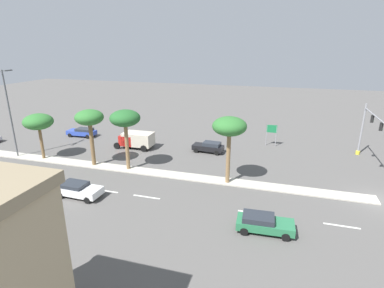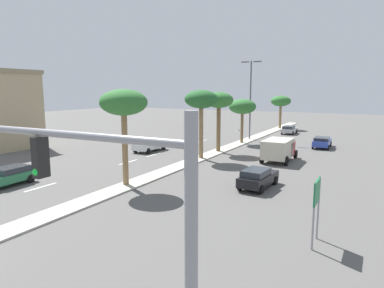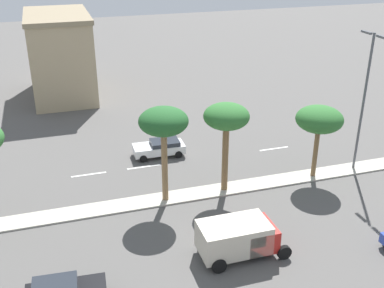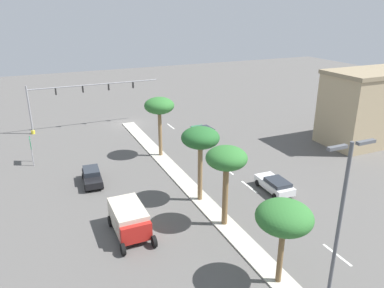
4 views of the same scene
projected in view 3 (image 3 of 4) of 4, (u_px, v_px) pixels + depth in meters
name	position (u px, v px, depth m)	size (l,w,h in m)	color
ground_plane	(180.00, 197.00, 35.07)	(160.00, 160.00, 0.00)	#565451
median_curb	(276.00, 181.00, 37.17)	(1.80, 70.70, 0.12)	#B7B2A3
lane_stripe_right	(89.00, 175.00, 38.24)	(0.20, 2.80, 0.01)	silver
lane_stripe_leading	(144.00, 167.00, 39.47)	(0.20, 2.80, 0.01)	silver
lane_stripe_front	(274.00, 149.00, 42.72)	(0.20, 2.80, 0.01)	silver
commercial_building	(61.00, 55.00, 54.57)	(12.12, 7.00, 9.55)	tan
palm_tree_leading	(163.00, 123.00, 32.12)	(3.43, 3.43, 7.05)	olive
palm_tree_left	(226.00, 119.00, 33.53)	(3.31, 3.31, 6.82)	brown
palm_tree_right	(319.00, 120.00, 35.89)	(3.61, 3.61, 5.82)	brown
street_lamp_rear	(365.00, 93.00, 36.52)	(2.90, 0.24, 11.07)	#515459
sedan_white_center	(160.00, 147.00, 41.18)	(2.17, 4.46, 1.37)	silver
box_truck	(240.00, 237.00, 28.39)	(2.67, 5.34, 2.26)	#B21E19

